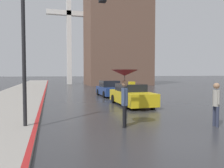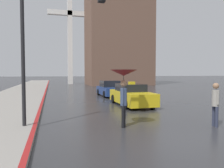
{
  "view_description": "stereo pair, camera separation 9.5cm",
  "coord_description": "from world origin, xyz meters",
  "px_view_note": "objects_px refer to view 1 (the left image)",
  "views": [
    {
      "loc": [
        -3.71,
        -5.67,
        2.15
      ],
      "look_at": [
        0.47,
        8.96,
        1.4
      ],
      "focal_mm": 35.0,
      "sensor_mm": 36.0,
      "label": 1
    },
    {
      "loc": [
        -3.62,
        -5.7,
        2.15
      ],
      "look_at": [
        0.47,
        8.96,
        1.4
      ],
      "focal_mm": 35.0,
      "sensor_mm": 36.0,
      "label": 2
    }
  ],
  "objects_px": {
    "traffic_light": "(57,19)",
    "monument_cross": "(69,28)",
    "sedan_red": "(110,89)",
    "pedestrian_man": "(216,101)",
    "taxi": "(131,95)",
    "pedestrian_with_umbrella": "(125,80)"
  },
  "relations": [
    {
      "from": "sedan_red",
      "to": "pedestrian_with_umbrella",
      "type": "xyz_separation_m",
      "value": [
        -2.59,
        -11.66,
        1.22
      ]
    },
    {
      "from": "taxi",
      "to": "sedan_red",
      "type": "distance_m",
      "value": 6.13
    },
    {
      "from": "traffic_light",
      "to": "monument_cross",
      "type": "xyz_separation_m",
      "value": [
        3.42,
        34.77,
        6.63
      ]
    },
    {
      "from": "traffic_light",
      "to": "sedan_red",
      "type": "bearing_deg",
      "value": 64.9
    },
    {
      "from": "pedestrian_man",
      "to": "traffic_light",
      "type": "relative_size",
      "value": 0.29
    },
    {
      "from": "pedestrian_man",
      "to": "traffic_light",
      "type": "distance_m",
      "value": 7.11
    },
    {
      "from": "pedestrian_with_umbrella",
      "to": "traffic_light",
      "type": "height_order",
      "value": "traffic_light"
    },
    {
      "from": "taxi",
      "to": "monument_cross",
      "type": "bearing_deg",
      "value": -87.02
    },
    {
      "from": "sedan_red",
      "to": "monument_cross",
      "type": "height_order",
      "value": "monument_cross"
    },
    {
      "from": "pedestrian_man",
      "to": "pedestrian_with_umbrella",
      "type": "bearing_deg",
      "value": -94.04
    },
    {
      "from": "pedestrian_man",
      "to": "monument_cross",
      "type": "xyz_separation_m",
      "value": [
        -2.73,
        36.35,
        9.83
      ]
    },
    {
      "from": "taxi",
      "to": "pedestrian_with_umbrella",
      "type": "distance_m",
      "value": 6.16
    },
    {
      "from": "pedestrian_with_umbrella",
      "to": "taxi",
      "type": "bearing_deg",
      "value": 5.68
    },
    {
      "from": "monument_cross",
      "to": "sedan_red",
      "type": "bearing_deg",
      "value": -85.85
    },
    {
      "from": "sedan_red",
      "to": "pedestrian_man",
      "type": "relative_size",
      "value": 2.35
    },
    {
      "from": "taxi",
      "to": "traffic_light",
      "type": "relative_size",
      "value": 0.74
    },
    {
      "from": "pedestrian_man",
      "to": "traffic_light",
      "type": "bearing_deg",
      "value": -94.37
    },
    {
      "from": "sedan_red",
      "to": "monument_cross",
      "type": "distance_m",
      "value": 25.94
    },
    {
      "from": "sedan_red",
      "to": "pedestrian_man",
      "type": "xyz_separation_m",
      "value": [
        1.0,
        -12.56,
        0.37
      ]
    },
    {
      "from": "pedestrian_with_umbrella",
      "to": "monument_cross",
      "type": "relative_size",
      "value": 0.12
    },
    {
      "from": "traffic_light",
      "to": "monument_cross",
      "type": "bearing_deg",
      "value": 84.38
    },
    {
      "from": "pedestrian_with_umbrella",
      "to": "traffic_light",
      "type": "bearing_deg",
      "value": 104.46
    }
  ]
}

